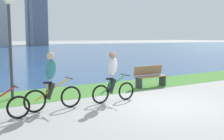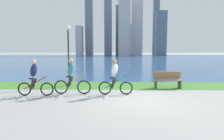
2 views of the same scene
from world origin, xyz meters
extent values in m
plane|color=#9E9E99|center=(0.00, 0.00, 0.00)|extent=(300.00, 300.00, 0.00)
cube|color=#478433|center=(0.00, 3.40, 0.00)|extent=(120.00, 2.49, 0.01)
cube|color=#2D568C|center=(0.00, 39.58, 0.00)|extent=(300.00, 69.87, 0.00)
torus|color=black|center=(-0.55, 1.12, 0.31)|extent=(0.61, 0.06, 0.61)
torus|color=black|center=(-1.55, 1.12, 0.31)|extent=(0.61, 0.06, 0.61)
cylinder|color=#268C4C|center=(-1.07, 1.12, 0.59)|extent=(0.97, 0.04, 0.59)
cylinder|color=#268C4C|center=(-1.20, 1.12, 0.54)|extent=(0.04, 0.04, 0.46)
cube|color=black|center=(-1.20, 1.12, 0.78)|extent=(0.24, 0.10, 0.05)
cylinder|color=black|center=(-0.60, 1.12, 0.86)|extent=(0.03, 0.52, 0.03)
ellipsoid|color=white|center=(-1.10, 1.12, 1.16)|extent=(0.40, 0.36, 0.65)
sphere|color=#A57A59|center=(-1.10, 1.12, 1.54)|extent=(0.22, 0.22, 0.22)
cylinder|color=#26262D|center=(-1.15, 1.22, 0.54)|extent=(0.27, 0.11, 0.49)
cylinder|color=#26262D|center=(-1.15, 1.02, 0.54)|extent=(0.27, 0.11, 0.49)
torus|color=black|center=(-2.55, 1.18, 0.33)|extent=(0.66, 0.06, 0.66)
torus|color=black|center=(-3.64, 1.18, 0.33)|extent=(0.66, 0.06, 0.66)
cylinder|color=gold|center=(-3.12, 1.18, 0.62)|extent=(1.06, 0.04, 0.62)
cylinder|color=gold|center=(-3.25, 1.18, 0.57)|extent=(0.04, 0.04, 0.48)
cube|color=black|center=(-3.25, 1.18, 0.83)|extent=(0.24, 0.10, 0.05)
cylinder|color=black|center=(-2.60, 1.18, 0.91)|extent=(0.03, 0.52, 0.03)
ellipsoid|color=teal|center=(-3.15, 1.18, 1.21)|extent=(0.40, 0.36, 0.65)
sphere|color=#D8AD84|center=(-3.15, 1.18, 1.59)|extent=(0.22, 0.22, 0.22)
cylinder|color=#26262D|center=(-3.20, 1.28, 0.59)|extent=(0.27, 0.11, 0.49)
cylinder|color=#26262D|center=(-3.20, 1.08, 0.59)|extent=(0.27, 0.11, 0.49)
torus|color=black|center=(-4.18, 0.80, 0.31)|extent=(0.62, 0.06, 0.62)
torus|color=black|center=(-5.21, 0.80, 0.31)|extent=(0.62, 0.06, 0.62)
cylinder|color=red|center=(-4.72, 0.80, 0.59)|extent=(1.01, 0.04, 0.60)
cylinder|color=red|center=(-4.85, 0.80, 0.54)|extent=(0.04, 0.04, 0.46)
cube|color=black|center=(-4.85, 0.80, 0.79)|extent=(0.24, 0.10, 0.05)
cylinder|color=black|center=(-4.23, 0.80, 0.87)|extent=(0.03, 0.52, 0.03)
ellipsoid|color=#1E234C|center=(-4.75, 0.80, 1.17)|extent=(0.40, 0.36, 0.65)
sphere|color=#D8AD84|center=(-4.75, 0.80, 1.55)|extent=(0.22, 0.22, 0.22)
cylinder|color=#26262D|center=(-4.80, 0.90, 0.55)|extent=(0.27, 0.11, 0.49)
cylinder|color=#26262D|center=(-4.80, 0.70, 0.55)|extent=(0.27, 0.11, 0.49)
cube|color=olive|center=(1.79, 2.63, 0.45)|extent=(1.50, 0.45, 0.04)
cube|color=olive|center=(1.79, 2.83, 0.70)|extent=(1.50, 0.11, 0.40)
cube|color=#38383D|center=(2.44, 2.63, 0.23)|extent=(0.08, 0.37, 0.45)
cube|color=#38383D|center=(1.14, 2.63, 0.23)|extent=(0.08, 0.37, 0.45)
cylinder|color=#38383D|center=(-3.79, 3.38, 1.62)|extent=(0.10, 0.10, 3.24)
sphere|color=white|center=(-3.79, 3.38, 3.34)|extent=(0.28, 0.28, 0.28)
cube|color=#B7B7BC|center=(-14.53, 63.43, 5.41)|extent=(2.26, 3.67, 10.81)
cube|color=slate|center=(-11.28, 66.65, 12.83)|extent=(2.73, 3.61, 25.67)
cube|color=slate|center=(-4.07, 68.02, 13.59)|extent=(2.85, 3.69, 27.18)
cube|color=slate|center=(0.88, 70.29, 9.87)|extent=(3.95, 2.93, 19.74)
cube|color=#B7B7BC|center=(1.95, 61.65, 9.77)|extent=(4.16, 3.00, 19.54)
cube|color=#B7B7BC|center=(3.82, 66.80, 5.94)|extent=(2.83, 4.42, 11.87)
cube|color=#B7B7BC|center=(7.12, 67.41, 11.30)|extent=(4.20, 2.04, 22.61)
cube|color=slate|center=(14.20, 66.28, 10.62)|extent=(2.04, 2.45, 21.24)
cube|color=slate|center=(15.16, 62.12, 7.97)|extent=(3.74, 2.89, 15.93)
camera|label=1|loc=(-5.78, -6.44, 2.12)|focal=44.22mm
camera|label=2|loc=(-1.04, -7.65, 2.08)|focal=30.50mm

